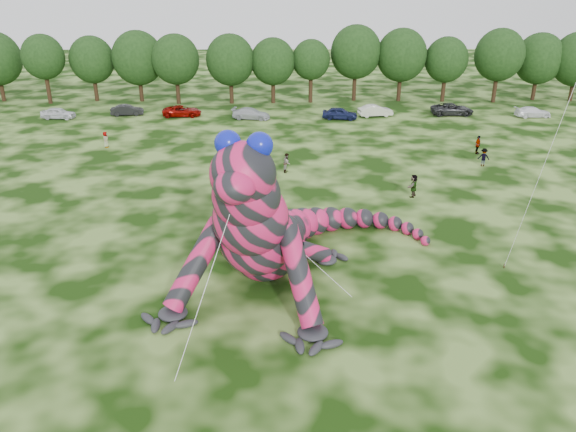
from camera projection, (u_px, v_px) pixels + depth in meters
The scene contains 29 objects.
ground at pixel (346, 347), 27.23m from camera, with size 240.00×240.00×0.00m, color #16330A.
inflatable_gecko at pixel (270, 194), 32.51m from camera, with size 16.75×19.89×9.95m, color #CC1B58, non-canonical shape.
tree_3 at pixel (45, 69), 77.40m from camera, with size 5.81×5.23×9.44m, color black, non-canonical shape.
tree_4 at pixel (93, 69), 79.06m from camera, with size 6.22×5.60×9.06m, color black, non-canonical shape.
tree_5 at pixel (139, 66), 78.73m from camera, with size 7.16×6.44×9.80m, color black, non-canonical shape.
tree_6 at pixel (176, 69), 77.25m from camera, with size 6.52×5.86×9.49m, color black, non-canonical shape.
tree_7 at pixel (231, 69), 77.44m from camera, with size 6.68×6.01×9.48m, color black, non-canonical shape.
tree_8 at pixel (273, 71), 77.78m from camera, with size 6.14×5.53×8.94m, color black, non-canonical shape.
tree_9 at pixel (311, 71), 78.22m from camera, with size 5.27×4.74×8.68m, color black, non-canonical shape.
tree_10 at pixel (355, 63), 79.07m from camera, with size 7.09×6.38×10.50m, color black, non-canonical shape.
tree_11 at pixel (401, 65), 78.87m from camera, with size 7.01×6.31×10.07m, color black, non-canonical shape.
tree_12 at pixel (445, 69), 78.74m from camera, with size 5.99×5.39×8.97m, color black, non-canonical shape.
tree_13 at pixel (498, 66), 78.03m from camera, with size 6.83×6.15×10.13m, color black, non-canonical shape.
tree_14 at pixel (538, 67), 79.71m from camera, with size 6.82×6.14×9.40m, color black, non-canonical shape.
tree_15 at pixel (576, 67), 78.85m from camera, with size 7.17×6.45×9.63m, color black, non-canonical shape.
car_0 at pixel (58, 113), 70.46m from camera, with size 1.68×4.18×1.42m, color silver.
car_1 at pixel (127, 110), 72.19m from camera, with size 1.43×4.10×1.35m, color black.
car_2 at pixel (182, 111), 71.67m from camera, with size 2.26×4.91×1.36m, color #840803.
car_3 at pixel (251, 114), 70.30m from camera, with size 1.93×4.74×1.38m, color #B2B5BC.
car_4 at pixel (340, 113), 70.21m from camera, with size 1.76×4.36×1.49m, color #151C46.
car_5 at pixel (375, 111), 71.70m from camera, with size 1.53×4.39×1.45m, color beige.
car_6 at pixel (452, 109), 72.36m from camera, with size 2.48×5.38×1.49m, color #262629.
car_7 at pixel (533, 112), 71.28m from camera, with size 1.83×4.49×1.30m, color white.
spectator_0 at pixel (230, 176), 47.83m from camera, with size 0.63×0.41×1.72m, color gray.
spectator_4 at pixel (106, 140), 58.68m from camera, with size 0.82×0.53×1.67m, color gray.
spectator_5 at pixel (414, 186), 45.48m from camera, with size 1.75×0.56×1.89m, color gray.
spectator_3 at pixel (478, 145), 56.48m from camera, with size 1.09×0.46×1.87m, color gray.
spectator_2 at pixel (484, 157), 52.87m from camera, with size 1.11×0.64×1.72m, color gray.
spectator_1 at pixel (287, 163), 51.21m from camera, with size 0.86×0.67×1.78m, color gray.
Camera 1 is at (-3.11, -22.47, 16.62)m, focal length 35.00 mm.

